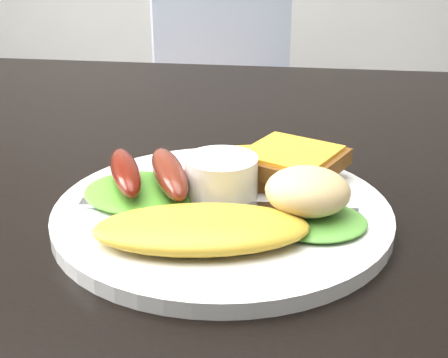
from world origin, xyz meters
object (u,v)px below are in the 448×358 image
object	(u,v)px
dining_table	(135,167)
dining_chair	(213,111)
person	(145,91)
plate	(222,213)

from	to	relation	value
dining_table	dining_chair	world-z (taller)	dining_table
dining_table	person	size ratio (longest dim) A/B	0.91
person	dining_chair	bearing A→B (deg)	-71.60
dining_chair	plate	world-z (taller)	plate
dining_table	person	xyz separation A→B (m)	(-0.14, 0.56, -0.07)
person	plate	size ratio (longest dim) A/B	4.84
dining_chair	person	world-z (taller)	person
dining_table	dining_chair	size ratio (longest dim) A/B	2.80
dining_chair	plate	bearing A→B (deg)	-103.45
person	plate	world-z (taller)	person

